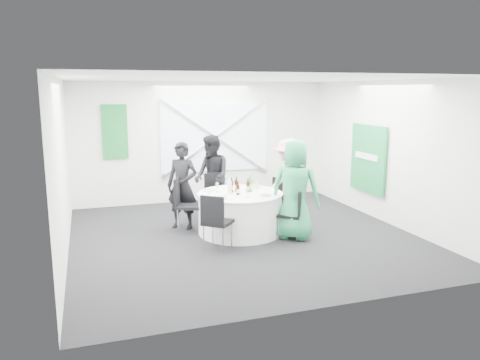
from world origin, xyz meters
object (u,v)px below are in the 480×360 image
object	(u,v)px
person_woman_pink	(289,181)
clear_water_bottle	(230,187)
person_man_back	(212,176)
chair_back_left	(184,200)
chair_front_left	(215,218)
person_woman_green	(295,190)
green_water_bottle	(250,185)
person_man_back_left	(182,186)
chair_back_right	(276,197)
banquet_table	(240,213)
chair_back	(216,193)
chair_front_right	(295,211)

from	to	relation	value
person_woman_pink	clear_water_bottle	distance (m)	1.41
person_man_back	person_woman_pink	xyz separation A→B (m)	(1.36, -0.83, -0.02)
chair_back_left	chair_front_left	bearing A→B (deg)	-145.13
person_woman_pink	person_woman_green	size ratio (longest dim) A/B	0.94
chair_back_left	person_man_back	size ratio (longest dim) A/B	0.60
chair_front_left	green_water_bottle	xyz separation A→B (m)	(0.91, 0.85, 0.33)
person_man_back_left	person_woman_pink	distance (m)	2.10
person_woman_pink	person_woman_green	world-z (taller)	person_woman_green
chair_back_right	person_man_back	distance (m)	1.40
person_woman_pink	green_water_bottle	distance (m)	1.01
banquet_table	person_woman_green	world-z (taller)	person_woman_green
chair_back_left	person_woman_pink	distance (m)	2.13
person_woman_pink	banquet_table	bearing A→B (deg)	0.00
chair_back	green_water_bottle	size ratio (longest dim) A/B	3.03
person_man_back_left	person_woman_green	xyz separation A→B (m)	(1.76, -1.25, 0.06)
person_man_back	person_woman_green	world-z (taller)	person_woman_green
chair_back_left	chair_front_left	distance (m)	1.22
chair_back_left	person_man_back	bearing A→B (deg)	-19.34
chair_back	person_woman_pink	world-z (taller)	person_woman_pink
banquet_table	chair_back_left	world-z (taller)	chair_back_left
chair_back_right	person_man_back	world-z (taller)	person_man_back
chair_back	chair_front_left	world-z (taller)	same
banquet_table	person_woman_green	size ratio (longest dim) A/B	0.88
chair_back_left	green_water_bottle	distance (m)	1.26
chair_back	person_man_back	bearing A→B (deg)	89.97
person_woman_pink	clear_water_bottle	xyz separation A→B (m)	(-1.35, -0.41, 0.04)
banquet_table	person_woman_green	bearing A→B (deg)	-36.26
person_woman_green	chair_front_left	bearing A→B (deg)	43.83
chair_back_left	person_woman_green	distance (m)	2.06
chair_front_right	chair_front_left	distance (m)	1.51
chair_back_right	person_man_back_left	bearing A→B (deg)	-122.70
chair_back_right	person_man_back_left	size ratio (longest dim) A/B	0.53
chair_back_left	person_man_back_left	size ratio (longest dim) A/B	0.62
person_woman_pink	person_man_back	bearing A→B (deg)	-51.18
chair_front_right	person_woman_green	size ratio (longest dim) A/B	0.50
person_woman_green	person_man_back	bearing A→B (deg)	-24.78
chair_back	chair_back_right	bearing A→B (deg)	-37.32
clear_water_bottle	person_woman_pink	bearing A→B (deg)	16.86
clear_water_bottle	chair_back	bearing A→B (deg)	88.31
person_man_back_left	green_water_bottle	xyz separation A→B (m)	(1.15, -0.60, 0.06)
chair_back_left	chair_front_right	distance (m)	2.05
green_water_bottle	chair_front_right	bearing A→B (deg)	-49.31
chair_back	chair_front_right	size ratio (longest dim) A/B	1.07
clear_water_bottle	chair_front_right	bearing A→B (deg)	-32.43
clear_water_bottle	person_man_back	bearing A→B (deg)	90.18
chair_back_left	chair_front_right	xyz separation A→B (m)	(1.77, -1.03, -0.09)
chair_front_left	person_woman_pink	distance (m)	2.23
chair_front_right	green_water_bottle	xyz separation A→B (m)	(-0.59, 0.69, 0.37)
person_woman_pink	chair_front_left	bearing A→B (deg)	13.73
chair_back_left	chair_front_left	xyz separation A→B (m)	(0.27, -1.19, -0.05)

